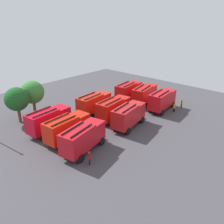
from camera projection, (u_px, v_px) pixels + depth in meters
The scene contains 18 objects.
ground_plane at pixel (112, 119), 40.21m from camera, with size 56.68×56.68×0.00m, color #423F44.
fire_truck_0 at pixel (83, 137), 30.07m from camera, with size 7.54×3.91×3.88m.
fire_truck_1 at pixel (129, 115), 36.67m from camera, with size 7.49×3.64×3.88m.
fire_truck_2 at pixel (162, 100), 43.22m from camera, with size 7.40×3.32×3.88m.
fire_truck_3 at pixel (67, 127), 32.66m from camera, with size 7.38×3.25×3.88m.
fire_truck_4 at pixel (113, 108), 39.36m from camera, with size 7.42×3.37×3.88m.
fire_truck_5 at pixel (144, 94), 46.26m from camera, with size 7.52×3.80×3.88m.
fire_truck_6 at pixel (49, 120), 35.07m from camera, with size 7.41×3.36×3.88m.
fire_truck_7 at pixel (94, 103), 41.61m from camera, with size 7.40×3.31×3.88m.
fire_truck_8 at pixel (129, 90), 48.38m from camera, with size 7.43×3.43×3.88m.
firefighter_0 at pixel (135, 86), 55.49m from camera, with size 0.48×0.42×1.74m.
firefighter_1 at pixel (89, 157), 27.79m from camera, with size 0.44×0.48×1.83m.
firefighter_2 at pixel (174, 107), 42.96m from camera, with size 0.48×0.39×1.60m.
firefighter_3 at pixel (182, 103), 44.84m from camera, with size 0.43×0.26×1.62m.
tree_0 at pixel (17, 99), 37.63m from camera, with size 3.95×3.95×6.13m.
tree_1 at pixel (32, 92), 40.41m from camera, with size 4.11×4.11×6.37m.
traffic_cone_0 at pixel (102, 103), 46.66m from camera, with size 0.51×0.51×0.72m, color #F2600C.
traffic_cone_1 at pixel (137, 111), 42.67m from camera, with size 0.46×0.46×0.66m, color #F2600C.
Camera 1 is at (-27.02, -24.45, 17.04)m, focal length 36.90 mm.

